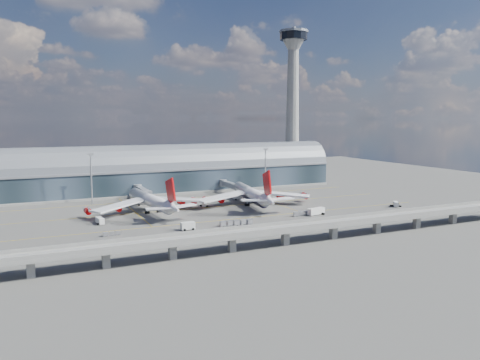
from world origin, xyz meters
name	(u,v)px	position (x,y,z in m)	size (l,w,h in m)	color
ground	(224,215)	(0.00, 0.00, 0.00)	(500.00, 500.00, 0.00)	#474744
taxi_lines	(206,207)	(0.00, 22.11, 0.01)	(200.00, 80.12, 0.01)	gold
terminal	(173,172)	(0.00, 77.99, 11.34)	(200.00, 30.00, 28.00)	#1C282F
control_tower	(293,106)	(85.00, 83.00, 51.64)	(19.00, 19.00, 103.00)	gray
guideway	(285,230)	(0.00, -55.00, 5.29)	(220.00, 8.50, 7.20)	gray
floodlight_mast_left	(91,177)	(-50.00, 55.00, 13.63)	(3.00, 0.70, 25.70)	gray
floodlight_mast_right	(265,168)	(50.00, 55.00, 13.63)	(3.00, 0.70, 25.70)	gray
airliner_left	(152,201)	(-27.97, 18.95, 5.49)	(59.98, 63.06, 19.20)	white
airliner_right	(252,194)	(22.40, 16.94, 5.33)	(61.80, 64.65, 20.56)	white
jet_bridge_left	(142,191)	(-24.68, 53.12, 5.18)	(4.40, 28.00, 7.25)	gray
jet_bridge_right	(231,186)	(26.18, 51.18, 5.18)	(4.40, 32.00, 7.25)	gray
service_truck_0	(100,221)	(-53.29, 4.52, 1.35)	(2.85, 6.53, 2.62)	silver
service_truck_1	(188,226)	(-23.76, -20.81, 1.58)	(5.40, 2.70, 3.13)	silver
service_truck_2	(316,211)	(37.93, -17.30, 1.65)	(9.06, 4.22, 3.17)	silver
service_truck_3	(396,204)	(84.77, -16.90, 1.28)	(4.50, 5.41, 2.50)	silver
service_truck_4	(204,204)	(-1.06, 22.68, 1.27)	(3.28, 4.74, 2.51)	silver
service_truck_5	(238,197)	(22.40, 33.88, 1.26)	(5.45, 3.95, 2.47)	silver
cargo_train_0	(112,234)	(-52.14, -17.48, 0.77)	(6.69, 1.83, 1.48)	gray
cargo_train_1	(236,223)	(-3.13, -20.84, 0.99)	(14.45, 2.90, 1.91)	gray
cargo_train_2	(304,213)	(32.34, -15.58, 0.99)	(11.56, 3.36, 1.90)	gray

